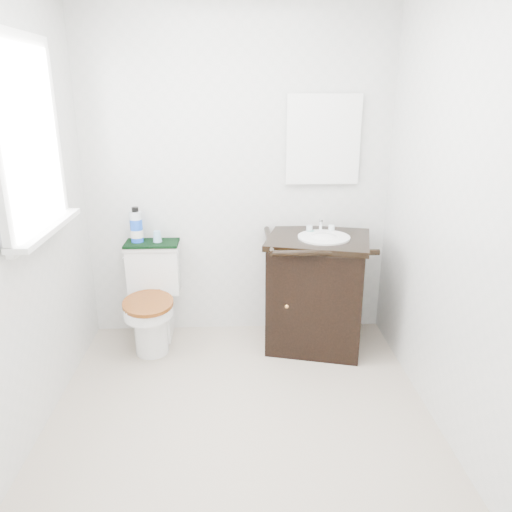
{
  "coord_description": "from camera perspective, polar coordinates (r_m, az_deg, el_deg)",
  "views": [
    {
      "loc": [
        -0.02,
        -2.37,
        1.79
      ],
      "look_at": [
        0.12,
        0.75,
        0.74
      ],
      "focal_mm": 35.0,
      "sensor_mm": 36.0,
      "label": 1
    }
  ],
  "objects": [
    {
      "name": "cup",
      "position": [
        3.66,
        -11.22,
        2.2
      ],
      "size": [
        0.06,
        0.06,
        0.08
      ],
      "primitive_type": "cone",
      "color": "#84B8D9",
      "rests_on": "towel"
    },
    {
      "name": "floor",
      "position": [
        2.97,
        -1.72,
        -18.44
      ],
      "size": [
        2.4,
        2.4,
        0.0
      ],
      "primitive_type": "plane",
      "color": "#AEA08C",
      "rests_on": "ground"
    },
    {
      "name": "towel",
      "position": [
        3.67,
        -11.82,
        1.43
      ],
      "size": [
        0.38,
        0.22,
        0.02
      ],
      "primitive_type": "cube",
      "color": "black",
      "rests_on": "toilet"
    },
    {
      "name": "mirror",
      "position": [
        3.62,
        7.69,
        13.03
      ],
      "size": [
        0.5,
        0.02,
        0.6
      ],
      "primitive_type": "cube",
      "color": "silver",
      "rests_on": "wall_back"
    },
    {
      "name": "vanity",
      "position": [
        3.6,
        6.97,
        -3.76
      ],
      "size": [
        0.81,
        0.74,
        0.92
      ],
      "color": "black",
      "rests_on": "floor"
    },
    {
      "name": "trash_bin",
      "position": [
        3.87,
        3.44,
        -6.81
      ],
      "size": [
        0.19,
        0.16,
        0.26
      ],
      "color": "silver",
      "rests_on": "floor"
    },
    {
      "name": "toilet",
      "position": [
        3.71,
        -11.68,
        -5.18
      ],
      "size": [
        0.4,
        0.63,
        0.72
      ],
      "color": "white",
      "rests_on": "floor"
    },
    {
      "name": "wall_back",
      "position": [
        3.62,
        -2.17,
        9.19
      ],
      "size": [
        2.4,
        0.0,
        2.4
      ],
      "primitive_type": "plane",
      "rotation": [
        1.57,
        0.0,
        0.0
      ],
      "color": "silver",
      "rests_on": "ground"
    },
    {
      "name": "soap_bar",
      "position": [
        3.56,
        6.25,
        2.83
      ],
      "size": [
        0.07,
        0.04,
        0.02
      ],
      "primitive_type": "ellipsoid",
      "color": "#166D62",
      "rests_on": "vanity"
    },
    {
      "name": "wall_left",
      "position": [
        2.68,
        -26.31,
        3.89
      ],
      "size": [
        0.0,
        2.4,
        2.4
      ],
      "primitive_type": "plane",
      "rotation": [
        1.57,
        0.0,
        1.57
      ],
      "color": "silver",
      "rests_on": "ground"
    },
    {
      "name": "mouthwash_bottle",
      "position": [
        3.67,
        -13.52,
        3.35
      ],
      "size": [
        0.09,
        0.09,
        0.25
      ],
      "color": "blue",
      "rests_on": "towel"
    },
    {
      "name": "wall_front",
      "position": [
        1.32,
        -1.48,
        -8.13
      ],
      "size": [
        2.4,
        0.0,
        2.4
      ],
      "primitive_type": "plane",
      "rotation": [
        -1.57,
        0.0,
        0.0
      ],
      "color": "silver",
      "rests_on": "ground"
    },
    {
      "name": "wall_right",
      "position": [
        2.69,
        22.23,
        4.5
      ],
      "size": [
        0.0,
        2.4,
        2.4
      ],
      "primitive_type": "plane",
      "rotation": [
        1.57,
        0.0,
        -1.57
      ],
      "color": "silver",
      "rests_on": "ground"
    },
    {
      "name": "window",
      "position": [
        2.84,
        -24.79,
        12.06
      ],
      "size": [
        0.02,
        0.7,
        0.9
      ],
      "primitive_type": "cube",
      "color": "white",
      "rests_on": "wall_left"
    }
  ]
}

